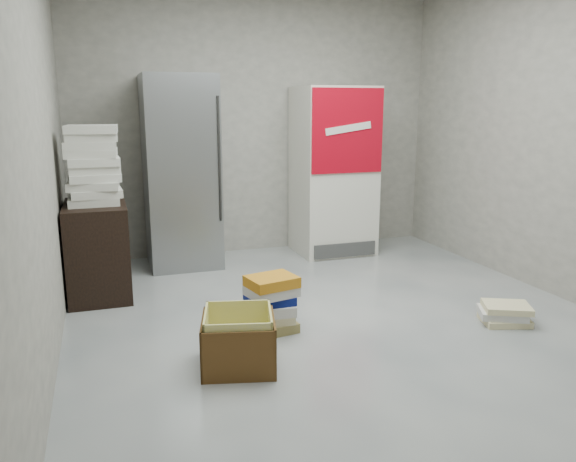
% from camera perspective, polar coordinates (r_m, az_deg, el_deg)
% --- Properties ---
extents(ground, '(5.00, 5.00, 0.00)m').
position_cam_1_polar(ground, '(4.21, 6.31, -9.88)').
color(ground, '#B2B2AD').
rests_on(ground, ground).
extents(room_shell, '(4.04, 5.04, 2.82)m').
position_cam_1_polar(room_shell, '(3.89, 6.98, 15.36)').
color(room_shell, '#AAA499').
rests_on(room_shell, ground).
extents(steel_fridge, '(0.70, 0.72, 1.90)m').
position_cam_1_polar(steel_fridge, '(5.74, -10.82, 5.87)').
color(steel_fridge, '#989B9F').
rests_on(steel_fridge, ground).
extents(coke_cooler, '(0.80, 0.73, 1.80)m').
position_cam_1_polar(coke_cooler, '(6.17, 4.63, 6.10)').
color(coke_cooler, silver).
rests_on(coke_cooler, ground).
extents(wood_shelf, '(0.50, 0.80, 0.80)m').
position_cam_1_polar(wood_shelf, '(5.07, -18.75, -1.81)').
color(wood_shelf, black).
rests_on(wood_shelf, ground).
extents(supply_box_stack, '(0.44, 0.44, 0.65)m').
position_cam_1_polar(supply_box_stack, '(4.94, -19.19, 6.36)').
color(supply_box_stack, silver).
rests_on(supply_box_stack, wood_shelf).
extents(phonebook_stack_main, '(0.39, 0.34, 0.42)m').
position_cam_1_polar(phonebook_stack_main, '(4.08, -1.79, -7.39)').
color(phonebook_stack_main, olive).
rests_on(phonebook_stack_main, ground).
extents(phonebook_stack_side, '(0.43, 0.40, 0.15)m').
position_cam_1_polar(phonebook_stack_side, '(4.57, 21.13, -7.83)').
color(phonebook_stack_side, beige).
rests_on(phonebook_stack_side, ground).
extents(cardboard_box, '(0.54, 0.54, 0.36)m').
position_cam_1_polar(cardboard_box, '(3.59, -5.04, -11.37)').
color(cardboard_box, yellow).
rests_on(cardboard_box, ground).
extents(bucket_lid, '(0.29, 0.29, 0.07)m').
position_cam_1_polar(bucket_lid, '(4.36, -3.27, -8.46)').
color(bucket_lid, yellow).
rests_on(bucket_lid, ground).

